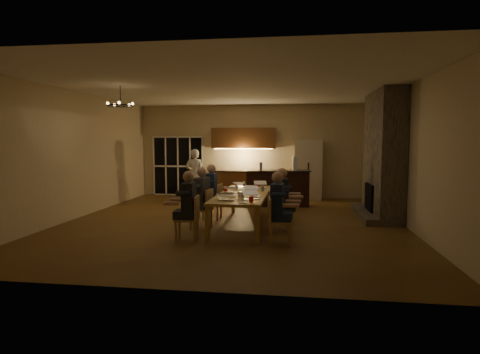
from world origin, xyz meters
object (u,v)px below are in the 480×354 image
object	(u,v)px
person_left_near	(189,206)
laptop_f	(261,183)
chair_left_far	(212,202)
redcup_mid	(226,189)
can_silver	(243,195)
mug_mid	(248,188)
chair_right_far	(284,203)
redcup_near	(251,199)
dining_table	(243,209)
bar_bottle	(261,166)
can_cola	(244,184)
refrigerator	(308,170)
bar_island	(277,188)
can_right	(263,189)
plate_left	(222,198)
bar_blender	(295,164)
plate_near	(256,196)
person_left_far	(212,192)
laptop_a	(227,194)
redcup_far	(257,184)
plate_far	(262,189)
chair_right_near	(280,221)
person_right_near	(277,208)
person_right_mid	(282,200)
laptop_e	(240,183)
standing_person	(195,175)
laptop_c	(232,188)
chair_right_mid	(278,210)
chair_left_mid	(201,209)
chair_left_near	(187,219)
laptop_d	(251,189)
person_left_mid	(202,198)

from	to	relation	value
person_left_near	laptop_f	world-z (taller)	person_left_near
chair_left_far	redcup_mid	size ratio (longest dim) A/B	7.42
can_silver	mug_mid	bearing A→B (deg)	91.13
chair_right_far	redcup_near	bearing A→B (deg)	173.63
dining_table	bar_bottle	bearing A→B (deg)	86.84
redcup_near	can_cola	bearing A→B (deg)	100.13
refrigerator	mug_mid	size ratio (longest dim) A/B	20.00
bar_island	can_right	distance (m)	2.56
plate_left	bar_blender	bearing A→B (deg)	68.78
can_right	chair_left_far	bearing A→B (deg)	169.58
redcup_mid	plate_near	size ratio (longest dim) A/B	0.45
chair_right_far	person_left_far	xyz separation A→B (m)	(-1.80, -0.02, 0.24)
laptop_a	plate_left	world-z (taller)	laptop_a
laptop_a	redcup_far	xyz separation A→B (m)	(0.39, 2.45, -0.05)
redcup_mid	plate_far	size ratio (longest dim) A/B	0.44
dining_table	can_right	xyz separation A→B (m)	(0.42, 0.38, 0.44)
redcup_mid	can_right	distance (m)	0.89
chair_right_near	plate_far	xyz separation A→B (m)	(-0.55, 2.34, 0.31)
dining_table	chair_right_far	size ratio (longest dim) A/B	3.75
person_right_near	redcup_mid	size ratio (longest dim) A/B	11.50
person_left_far	plate_near	bearing A→B (deg)	45.16
person_right_mid	can_cola	size ratio (longest dim) A/B	11.50
laptop_e	standing_person	bearing A→B (deg)	-54.78
person_left_near	plate_left	bearing A→B (deg)	140.16
bar_island	plate_far	bearing A→B (deg)	-102.39
bar_island	chair_left_far	distance (m)	2.75
chair_right_far	can_cola	world-z (taller)	chair_right_far
dining_table	can_right	size ratio (longest dim) A/B	27.81
laptop_c	bar_island	bearing A→B (deg)	-99.66
laptop_a	chair_right_mid	bearing A→B (deg)	-137.96
redcup_far	bar_blender	world-z (taller)	bar_blender
chair_left_mid	laptop_a	distance (m)	1.01
chair_left_far	laptop_c	xyz separation A→B (m)	(0.58, -0.51, 0.42)
chair_left_near	bar_blender	xyz separation A→B (m)	(2.07, 4.54, 0.84)
refrigerator	laptop_e	size ratio (longest dim) A/B	6.25
person_left_near	can_silver	size ratio (longest dim) A/B	11.50
refrigerator	bar_island	distance (m)	1.90
can_right	plate_left	size ratio (longest dim) A/B	0.48
person_right_mid	laptop_d	xyz separation A→B (m)	(-0.71, 0.45, 0.17)
person_left_near	redcup_mid	size ratio (longest dim) A/B	11.50
person_left_mid	plate_far	size ratio (longest dim) A/B	5.06
chair_left_far	plate_left	size ratio (longest dim) A/B	3.58
standing_person	bar_blender	world-z (taller)	standing_person
chair_left_near	refrigerator	bearing A→B (deg)	152.53
person_left_far	bar_island	bearing A→B (deg)	144.90
chair_left_mid	can_silver	xyz separation A→B (m)	(0.96, -0.18, 0.37)
laptop_a	redcup_mid	size ratio (longest dim) A/B	2.67
chair_right_mid	person_left_mid	xyz separation A→B (m)	(-1.69, -0.06, 0.24)
person_left_far	plate_near	size ratio (longest dim) A/B	5.21
person_left_near	can_cola	size ratio (longest dim) A/B	11.50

